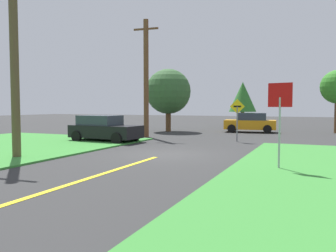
# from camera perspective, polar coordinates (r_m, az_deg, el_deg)

# --- Properties ---
(ground_plane) EXTENTS (120.00, 120.00, 0.00)m
(ground_plane) POSITION_cam_1_polar(r_m,az_deg,el_deg) (15.67, -0.47, -4.72)
(ground_plane) COLOR #2F2F2F
(lane_stripe_center) EXTENTS (0.20, 14.00, 0.01)m
(lane_stripe_center) POSITION_cam_1_polar(r_m,az_deg,el_deg) (9.10, -21.85, -10.86)
(lane_stripe_center) COLOR yellow
(lane_stripe_center) RESTS_ON ground
(stop_sign) EXTENTS (0.81, 0.20, 2.98)m
(stop_sign) POSITION_cam_1_polar(r_m,az_deg,el_deg) (12.25, 18.13, 2.85)
(stop_sign) COLOR #9EA0A8
(stop_sign) RESTS_ON ground
(parked_car_near_building) EXTENTS (4.51, 2.32, 1.62)m
(parked_car_near_building) POSITION_cam_1_polar(r_m,az_deg,el_deg) (21.44, -10.59, -0.43)
(parked_car_near_building) COLOR black
(parked_car_near_building) RESTS_ON ground
(car_approaching_junction) EXTENTS (4.36, 2.44, 1.62)m
(car_approaching_junction) POSITION_cam_1_polar(r_m,az_deg,el_deg) (29.49, 13.57, 0.55)
(car_approaching_junction) COLOR orange
(car_approaching_junction) RESTS_ON ground
(utility_pole_near) EXTENTS (1.80, 0.35, 8.43)m
(utility_pole_near) POSITION_cam_1_polar(r_m,az_deg,el_deg) (15.79, -24.23, 10.70)
(utility_pole_near) COLOR brown
(utility_pole_near) RESTS_ON ground
(utility_pole_mid) EXTENTS (1.80, 0.35, 8.22)m
(utility_pole_mid) POSITION_cam_1_polar(r_m,az_deg,el_deg) (24.32, -3.67, 8.06)
(utility_pole_mid) COLOR brown
(utility_pole_mid) RESTS_ON ground
(direction_sign) EXTENTS (0.90, 0.13, 2.62)m
(direction_sign) POSITION_cam_1_polar(r_m,az_deg,el_deg) (21.44, 11.45, 1.77)
(direction_sign) COLOR slate
(direction_sign) RESTS_ON ground
(pine_tree_center) EXTENTS (3.87, 3.87, 5.38)m
(pine_tree_center) POSITION_cam_1_polar(r_m,az_deg,el_deg) (29.59, 0.05, 5.74)
(pine_tree_center) COLOR brown
(pine_tree_center) RESTS_ON ground
(oak_tree_right) EXTENTS (2.78, 2.78, 4.68)m
(oak_tree_right) POSITION_cam_1_polar(r_m,az_deg,el_deg) (36.10, 12.33, 4.75)
(oak_tree_right) COLOR brown
(oak_tree_right) RESTS_ON ground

